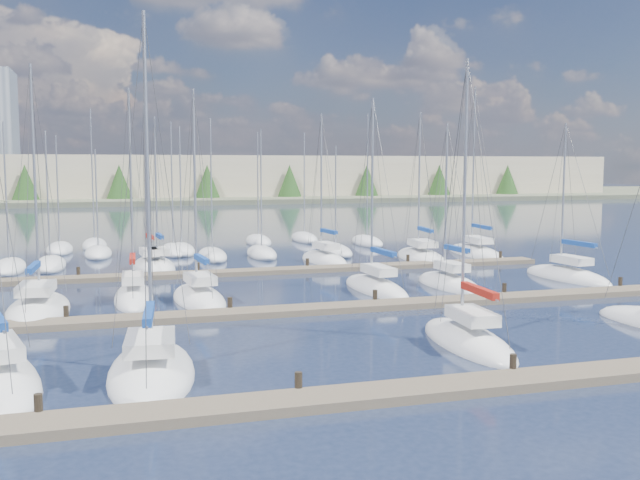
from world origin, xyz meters
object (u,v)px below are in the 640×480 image
object	(u,v)px
sailboat_h	(38,309)
sailboat_o	(159,266)
sailboat_p	(324,260)
sailboat_k	(376,288)
sailboat_i	(134,297)
sailboat_j	(199,298)
sailboat_r	(475,253)
sailboat_d	(468,341)
sailboat_q	(421,257)
sailboat_l	(449,284)
sailboat_n	(149,267)
sailboat_m	(567,276)
sailboat_c	(151,371)

from	to	relation	value
sailboat_h	sailboat_o	distance (m)	16.23
sailboat_p	sailboat_k	distance (m)	13.69
sailboat_o	sailboat_i	bearing A→B (deg)	-104.48
sailboat_j	sailboat_r	size ratio (longest dim) A/B	0.84
sailboat_d	sailboat_i	bearing A→B (deg)	135.97
sailboat_q	sailboat_l	bearing A→B (deg)	-99.82
sailboat_h	sailboat_q	bearing A→B (deg)	29.63
sailboat_o	sailboat_n	bearing A→B (deg)	-169.32
sailboat_k	sailboat_o	bearing A→B (deg)	128.79
sailboat_n	sailboat_k	size ratio (longest dim) A/B	1.04
sailboat_l	sailboat_q	bearing A→B (deg)	70.47
sailboat_m	sailboat_r	size ratio (longest dim) A/B	0.74
sailboat_j	sailboat_d	bearing A→B (deg)	-58.24
sailboat_o	sailboat_d	bearing A→B (deg)	-72.10
sailboat_i	sailboat_r	bearing A→B (deg)	27.03
sailboat_l	sailboat_p	bearing A→B (deg)	104.54
sailboat_n	sailboat_k	bearing A→B (deg)	-50.36
sailboat_q	sailboat_j	bearing A→B (deg)	-138.51
sailboat_n	sailboat_j	size ratio (longest dim) A/B	1.02
sailboat_p	sailboat_j	bearing A→B (deg)	-136.21
sailboat_d	sailboat_p	bearing A→B (deg)	89.74
sailboat_h	sailboat_j	bearing A→B (deg)	8.06
sailboat_n	sailboat_o	size ratio (longest dim) A/B	1.08
sailboat_i	sailboat_r	world-z (taller)	sailboat_r
sailboat_h	sailboat_m	xyz separation A→B (m)	(33.28, 1.85, -0.00)
sailboat_o	sailboat_r	bearing A→B (deg)	-2.45
sailboat_n	sailboat_p	size ratio (longest dim) A/B	1.03
sailboat_c	sailboat_h	xyz separation A→B (m)	(-5.04, 13.22, -0.00)
sailboat_d	sailboat_m	bearing A→B (deg)	46.90
sailboat_m	sailboat_i	bearing A→B (deg)	174.08
sailboat_q	sailboat_k	bearing A→B (deg)	-117.12
sailboat_n	sailboat_m	xyz separation A→B (m)	(26.93, -12.56, -0.03)
sailboat_q	sailboat_o	size ratio (longest dim) A/B	1.06
sailboat_h	sailboat_d	distance (m)	22.05
sailboat_k	sailboat_j	bearing A→B (deg)	178.69
sailboat_c	sailboat_k	distance (m)	20.17
sailboat_m	sailboat_d	bearing A→B (deg)	-141.88
sailboat_d	sailboat_o	bearing A→B (deg)	115.89
sailboat_l	sailboat_n	bearing A→B (deg)	140.99
sailboat_l	sailboat_r	xyz separation A→B (m)	(9.68, 14.32, 0.01)
sailboat_i	sailboat_m	size ratio (longest dim) A/B	1.13
sailboat_i	sailboat_d	size ratio (longest dim) A/B	0.99
sailboat_q	sailboat_n	bearing A→B (deg)	-173.23
sailboat_h	sailboat_n	bearing A→B (deg)	68.95
sailboat_n	sailboat_k	distance (m)	18.47
sailboat_m	sailboat_k	distance (m)	14.10
sailboat_n	sailboat_o	distance (m)	0.76
sailboat_c	sailboat_h	world-z (taller)	sailboat_c
sailboat_j	sailboat_h	world-z (taller)	sailboat_h
sailboat_n	sailboat_r	xyz separation A→B (m)	(27.51, 1.17, -0.01)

